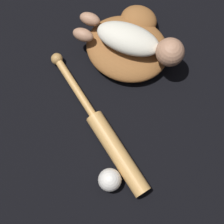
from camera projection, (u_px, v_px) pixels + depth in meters
The scene contains 5 objects.
ground_plane at pixel (121, 56), 1.34m from camera, with size 6.00×6.00×0.00m, color black.
baseball_glove at pixel (129, 44), 1.32m from camera, with size 0.32×0.32×0.08m.
baby_figure at pixel (137, 41), 1.24m from camera, with size 0.38×0.14×0.10m.
baseball_bat at pixel (108, 138), 1.23m from camera, with size 0.44×0.41×0.06m.
baseball at pixel (110, 180), 1.18m from camera, with size 0.08×0.08×0.08m.
Camera 1 is at (0.12, -0.56, 1.24)m, focal length 60.00 mm.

